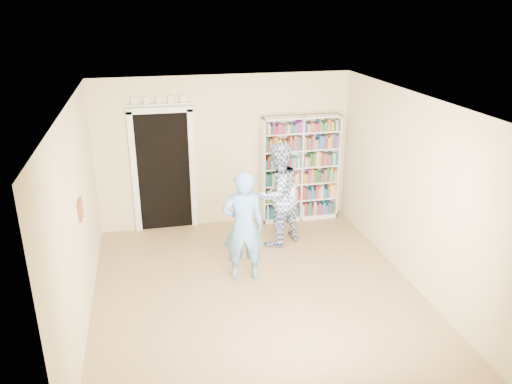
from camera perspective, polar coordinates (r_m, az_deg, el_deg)
floor at (r=7.18m, az=0.08°, el=-11.41°), size 5.00×5.00×0.00m
ceiling at (r=6.17m, az=0.10°, el=10.26°), size 5.00×5.00×0.00m
wall_back at (r=8.88m, az=-3.50°, el=4.62°), size 4.50×0.00×4.50m
wall_left at (r=6.48m, az=-19.72°, el=-2.99°), size 0.00×5.00×5.00m
wall_right at (r=7.36m, az=17.44°, el=0.13°), size 0.00×5.00×5.00m
bookshelf at (r=9.15m, az=5.09°, el=2.69°), size 1.42×0.27×1.96m
doorway at (r=8.81m, az=-10.54°, el=3.00°), size 1.10×0.08×2.43m
wall_art at (r=6.64m, az=-19.43°, el=-1.90°), size 0.03×0.25×0.25m
man_blue at (r=7.16m, az=-1.47°, el=-3.92°), size 0.65×0.46×1.67m
man_plaid at (r=8.19m, az=2.41°, el=-0.28°), size 1.07×1.00×1.76m
paper_sheet at (r=8.05m, az=3.87°, el=-0.33°), size 0.19×0.04×0.27m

